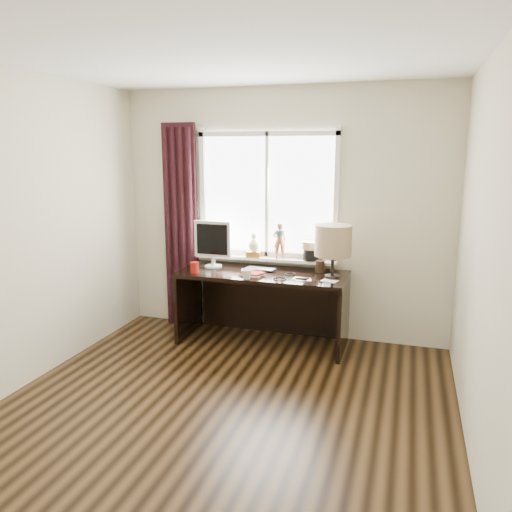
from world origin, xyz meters
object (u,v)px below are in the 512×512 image
(red_cup, at_px, (195,267))
(monitor, at_px, (213,241))
(laptop, at_px, (261,269))
(table_lamp, at_px, (333,241))
(mug, at_px, (247,274))
(desk, at_px, (265,293))

(red_cup, xyz_separation_m, monitor, (0.08, 0.29, 0.22))
(red_cup, relative_size, monitor, 0.22)
(red_cup, bearing_deg, laptop, 26.53)
(red_cup, height_order, table_lamp, table_lamp)
(laptop, distance_m, table_lamp, 0.84)
(red_cup, distance_m, table_lamp, 1.40)
(mug, bearing_deg, table_lamp, 19.40)
(laptop, bearing_deg, red_cup, -146.17)
(monitor, bearing_deg, desk, 2.48)
(laptop, xyz_separation_m, monitor, (-0.52, -0.01, 0.27))
(table_lamp, bearing_deg, red_cup, -171.93)
(mug, bearing_deg, monitor, 143.14)
(red_cup, bearing_deg, desk, 25.96)
(desk, xyz_separation_m, table_lamp, (0.71, -0.12, 0.61))
(laptop, height_order, table_lamp, table_lamp)
(laptop, bearing_deg, desk, 24.82)
(mug, relative_size, red_cup, 0.93)
(monitor, relative_size, table_lamp, 0.94)
(mug, distance_m, red_cup, 0.58)
(mug, xyz_separation_m, red_cup, (-0.58, 0.08, 0.00))
(desk, bearing_deg, mug, -99.84)
(monitor, distance_m, table_lamp, 1.28)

